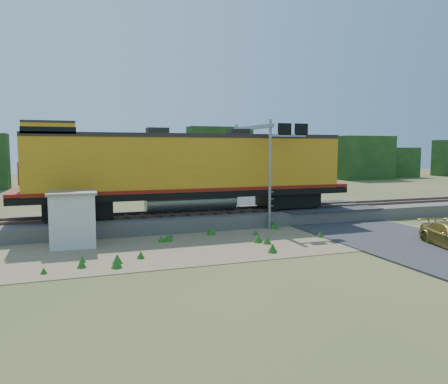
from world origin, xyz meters
name	(u,v)px	position (x,y,z in m)	size (l,w,h in m)	color
ground	(263,242)	(0.00, 0.00, 0.00)	(140.00, 140.00, 0.00)	#475123
ballast	(225,218)	(0.00, 6.00, 0.40)	(70.00, 5.00, 0.80)	slate
rails	(225,210)	(0.00, 6.00, 0.88)	(70.00, 1.54, 0.16)	brown
dirt_shoulder	(224,243)	(-2.00, 0.50, 0.01)	(26.00, 8.00, 0.03)	#8C7754
road	(365,230)	(7.00, 0.74, 0.09)	(7.00, 66.00, 0.86)	#38383A
tree_line_north	(144,162)	(0.00, 38.00, 3.07)	(130.00, 3.00, 6.50)	#163613
weed_clumps	(199,247)	(-3.50, 0.10, 0.00)	(15.00, 6.20, 0.56)	#265E1B
locomotive	(186,169)	(-2.56, 6.00, 3.64)	(21.02, 3.21, 5.42)	black
shed	(73,219)	(-9.41, 2.34, 1.41)	(2.39, 2.39, 2.78)	silver
signal_gantry	(260,147)	(2.20, 5.35, 5.00)	(2.63, 6.20, 6.62)	gray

